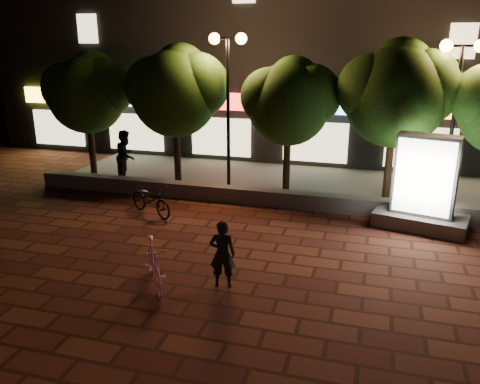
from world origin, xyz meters
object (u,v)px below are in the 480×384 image
(tree_mid, at_px, (290,99))
(rider, at_px, (222,254))
(tree_far_left, at_px, (88,90))
(street_lamp_right, at_px, (459,81))
(ad_kiosk, at_px, (424,191))
(pedestrian, at_px, (126,156))
(tree_left, at_px, (177,88))
(street_lamp_left, at_px, (228,72))
(tree_right, at_px, (398,90))
(scooter_parked, at_px, (151,200))
(scooter_pink, at_px, (154,265))

(tree_mid, distance_m, rider, 7.33)
(tree_far_left, xyz_separation_m, street_lamp_right, (12.45, -0.26, 0.60))
(ad_kiosk, bearing_deg, pedestrian, 170.30)
(tree_far_left, height_order, tree_left, tree_left)
(street_lamp_left, bearing_deg, tree_right, 2.81)
(tree_mid, distance_m, scooter_parked, 5.57)
(rider, distance_m, pedestrian, 8.64)
(street_lamp_left, xyz_separation_m, scooter_parked, (-1.50, -3.03, -3.55))
(scooter_parked, bearing_deg, tree_mid, -19.70)
(scooter_parked, bearing_deg, street_lamp_left, 1.10)
(tree_far_left, height_order, pedestrian, tree_far_left)
(tree_mid, xyz_separation_m, pedestrian, (-5.89, -0.48, -2.19))
(scooter_pink, bearing_deg, scooter_parked, 82.35)
(rider, relative_size, scooter_parked, 0.83)
(street_lamp_left, bearing_deg, pedestrian, -176.83)
(scooter_pink, bearing_deg, street_lamp_right, 13.04)
(tree_right, distance_m, rider, 8.21)
(tree_left, bearing_deg, ad_kiosk, -15.05)
(street_lamp_right, relative_size, ad_kiosk, 1.86)
(pedestrian, bearing_deg, scooter_pink, -156.07)
(tree_far_left, relative_size, ad_kiosk, 1.73)
(tree_right, bearing_deg, street_lamp_left, -177.19)
(street_lamp_left, distance_m, ad_kiosk, 7.15)
(scooter_pink, xyz_separation_m, scooter_parked, (-2.04, 4.03, -0.04))
(tree_mid, relative_size, ad_kiosk, 1.68)
(tree_mid, relative_size, scooter_pink, 2.60)
(street_lamp_right, bearing_deg, tree_far_left, 178.79)
(tree_far_left, height_order, street_lamp_right, street_lamp_right)
(tree_mid, bearing_deg, tree_left, 180.00)
(ad_kiosk, xyz_separation_m, scooter_pink, (-5.68, -5.13, -0.55))
(tree_left, height_order, scooter_parked, tree_left)
(ad_kiosk, height_order, scooter_pink, ad_kiosk)
(tree_left, height_order, tree_mid, tree_left)
(tree_mid, distance_m, street_lamp_right, 5.00)
(rider, bearing_deg, scooter_parked, -58.60)
(scooter_parked, relative_size, pedestrian, 0.96)
(tree_far_left, height_order, ad_kiosk, tree_far_left)
(rider, bearing_deg, scooter_pink, 4.74)
(tree_far_left, xyz_separation_m, rider, (7.37, -6.90, -2.54))
(tree_left, bearing_deg, street_lamp_right, -1.68)
(tree_mid, relative_size, scooter_parked, 2.48)
(tree_right, xyz_separation_m, street_lamp_left, (-5.36, -0.26, 0.46))
(ad_kiosk, distance_m, rider, 6.38)
(ad_kiosk, bearing_deg, tree_mid, 152.21)
(ad_kiosk, bearing_deg, tree_far_left, 169.34)
(tree_left, relative_size, scooter_parked, 2.69)
(scooter_pink, height_order, scooter_parked, scooter_pink)
(street_lamp_right, xyz_separation_m, pedestrian, (-10.84, -0.21, -2.87))
(tree_mid, xyz_separation_m, scooter_parked, (-3.55, -3.30, -2.74))
(ad_kiosk, relative_size, scooter_pink, 1.54)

